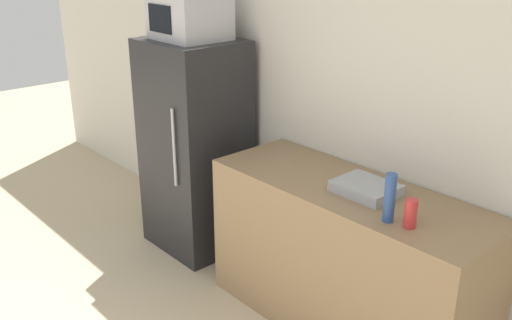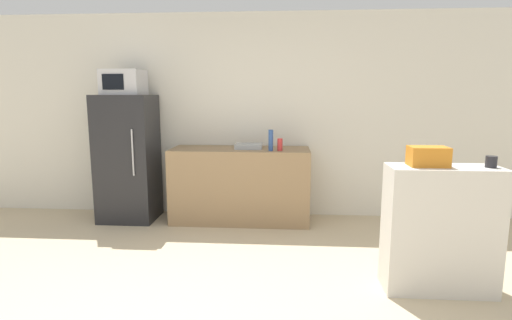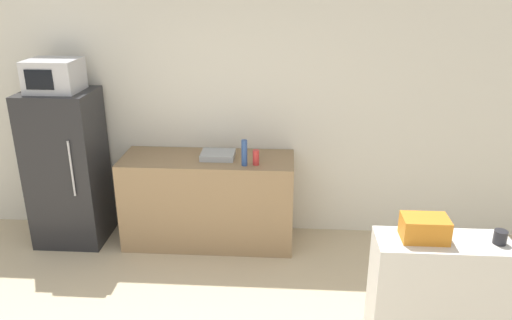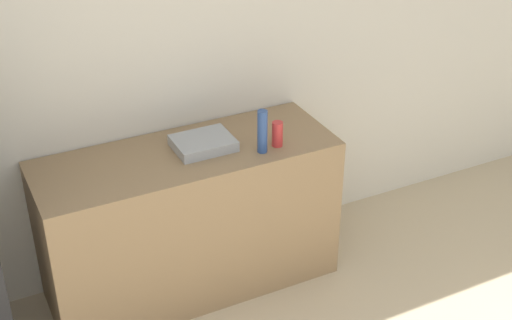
# 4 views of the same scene
# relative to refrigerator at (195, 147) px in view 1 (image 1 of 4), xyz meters

# --- Properties ---
(wall_back) EXTENTS (8.00, 0.06, 2.60)m
(wall_back) POSITION_rel_refrigerator_xyz_m (1.12, 0.38, 0.51)
(wall_back) COLOR silver
(wall_back) RESTS_ON ground_plane
(refrigerator) EXTENTS (0.68, 0.61, 1.57)m
(refrigerator) POSITION_rel_refrigerator_xyz_m (0.00, 0.00, 0.00)
(refrigerator) COLOR #232326
(refrigerator) RESTS_ON ground_plane
(microwave) EXTENTS (0.47, 0.42, 0.30)m
(microwave) POSITION_rel_refrigerator_xyz_m (-0.00, -0.00, 0.94)
(microwave) COLOR #BCBCC1
(microwave) RESTS_ON refrigerator
(counter) EXTENTS (1.71, 0.61, 0.92)m
(counter) POSITION_rel_refrigerator_xyz_m (1.42, 0.03, -0.33)
(counter) COLOR #937551
(counter) RESTS_ON ground_plane
(sink_basin) EXTENTS (0.33, 0.26, 0.06)m
(sink_basin) POSITION_rel_refrigerator_xyz_m (1.52, 0.04, 0.16)
(sink_basin) COLOR #9EA3A8
(sink_basin) RESTS_ON counter
(bottle_tall) EXTENTS (0.06, 0.06, 0.25)m
(bottle_tall) POSITION_rel_refrigerator_xyz_m (1.80, -0.15, 0.26)
(bottle_tall) COLOR #2D4C8C
(bottle_tall) RESTS_ON counter
(bottle_short) EXTENTS (0.06, 0.06, 0.15)m
(bottle_short) POSITION_rel_refrigerator_xyz_m (1.91, -0.12, 0.21)
(bottle_short) COLOR red
(bottle_short) RESTS_ON counter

